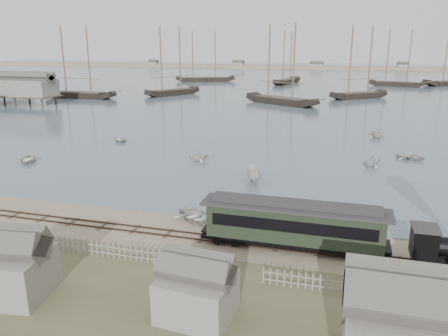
# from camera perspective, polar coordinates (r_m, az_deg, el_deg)

# --- Properties ---
(ground) EXTENTS (600.00, 600.00, 0.00)m
(ground) POSITION_cam_1_polar(r_m,az_deg,el_deg) (37.03, -0.37, -8.05)
(ground) COLOR gray
(ground) RESTS_ON ground
(harbor_water) EXTENTS (600.00, 336.00, 0.06)m
(harbor_water) POSITION_cam_1_polar(r_m,az_deg,el_deg) (203.29, 13.20, 11.28)
(harbor_water) COLOR #475966
(harbor_water) RESTS_ON ground
(rail_track) EXTENTS (120.00, 1.80, 0.16)m
(rail_track) POSITION_cam_1_polar(r_m,az_deg,el_deg) (35.27, -1.27, -9.26)
(rail_track) COLOR #3A271F
(rail_track) RESTS_ON ground
(picket_fence_west) EXTENTS (19.00, 0.10, 1.20)m
(picket_fence_west) POSITION_cam_1_polar(r_m,az_deg,el_deg) (33.59, -14.74, -11.26)
(picket_fence_west) COLOR gray
(picket_fence_west) RESTS_ON ground
(picket_fence_east) EXTENTS (15.00, 0.10, 1.20)m
(picket_fence_east) POSITION_cam_1_polar(r_m,az_deg,el_deg) (29.37, 20.28, -15.99)
(picket_fence_east) COLOR gray
(picket_fence_east) RESTS_ON ground
(shed_left) EXTENTS (5.00, 4.00, 4.10)m
(shed_left) POSITION_cam_1_polar(r_m,az_deg,el_deg) (31.32, -26.16, -14.58)
(shed_left) COLOR gray
(shed_left) RESTS_ON ground
(shed_mid) EXTENTS (4.00, 3.50, 3.60)m
(shed_mid) POSITION_cam_1_polar(r_m,az_deg,el_deg) (26.48, -3.52, -18.74)
(shed_mid) COLOR gray
(shed_mid) RESTS_ON ground
(far_spit) EXTENTS (500.00, 20.00, 1.80)m
(far_spit) POSITION_cam_1_polar(r_m,az_deg,el_deg) (283.07, 14.03, 12.42)
(far_spit) COLOR gray
(far_spit) RESTS_ON ground
(passenger_coach) EXTENTS (13.92, 2.69, 3.38)m
(passenger_coach) POSITION_cam_1_polar(r_m,az_deg,el_deg) (33.28, 9.09, -7.11)
(passenger_coach) COLOR black
(passenger_coach) RESTS_ON ground
(beached_dinghy) EXTENTS (4.91, 5.10, 0.86)m
(beached_dinghy) POSITION_cam_1_polar(r_m,az_deg,el_deg) (38.65, -3.74, -6.33)
(beached_dinghy) COLOR beige
(beached_dinghy) RESTS_ON ground
(rowboat_0) EXTENTS (4.45, 3.94, 0.76)m
(rowboat_0) POSITION_cam_1_polar(r_m,az_deg,el_deg) (62.87, -24.23, 1.07)
(rowboat_0) COLOR beige
(rowboat_0) RESTS_ON harbor_water
(rowboat_1) EXTENTS (3.41, 3.54, 1.43)m
(rowboat_1) POSITION_cam_1_polar(r_m,az_deg,el_deg) (57.77, -3.32, 1.60)
(rowboat_1) COLOR beige
(rowboat_1) RESTS_ON harbor_water
(rowboat_2) EXTENTS (4.33, 2.80, 1.57)m
(rowboat_2) POSITION_cam_1_polar(r_m,az_deg,el_deg) (49.43, 3.80, -0.81)
(rowboat_2) COLOR beige
(rowboat_2) RESTS_ON harbor_water
(rowboat_3) EXTENTS (3.58, 4.26, 0.76)m
(rowboat_3) POSITION_cam_1_polar(r_m,az_deg,el_deg) (63.74, 23.19, 1.37)
(rowboat_3) COLOR beige
(rowboat_3) RESTS_ON harbor_water
(rowboat_4) EXTENTS (3.54, 3.59, 1.43)m
(rowboat_4) POSITION_cam_1_polar(r_m,az_deg,el_deg) (58.32, 18.78, 0.90)
(rowboat_4) COLOR beige
(rowboat_4) RESTS_ON harbor_water
(rowboat_6) EXTENTS (3.96, 4.03, 0.68)m
(rowboat_6) POSITION_cam_1_polar(r_m,az_deg,el_deg) (71.65, -13.46, 3.69)
(rowboat_6) COLOR beige
(rowboat_6) RESTS_ON harbor_water
(rowboat_7) EXTENTS (4.16, 4.05, 1.67)m
(rowboat_7) POSITION_cam_1_polar(r_m,az_deg,el_deg) (76.31, 19.32, 4.34)
(rowboat_7) COLOR beige
(rowboat_7) RESTS_ON harbor_water
(schooner_0) EXTENTS (21.00, 4.92, 20.00)m
(schooner_0) POSITION_cam_1_polar(r_m,az_deg,el_deg) (132.19, -18.61, 12.96)
(schooner_0) COLOR black
(schooner_0) RESTS_ON harbor_water
(schooner_1) EXTENTS (12.97, 17.63, 20.00)m
(schooner_1) POSITION_cam_1_polar(r_m,az_deg,el_deg) (133.98, -6.85, 13.69)
(schooner_1) COLOR black
(schooner_1) RESTS_ON harbor_water
(schooner_2) EXTENTS (20.48, 15.05, 20.00)m
(schooner_2) POSITION_cam_1_polar(r_m,az_deg,el_deg) (113.60, 7.63, 13.28)
(schooner_2) COLOR black
(schooner_2) RESTS_ON harbor_water
(schooner_3) EXTENTS (16.33, 14.41, 20.00)m
(schooner_3) POSITION_cam_1_polar(r_m,az_deg,el_deg) (130.32, 17.50, 13.02)
(schooner_3) COLOR black
(schooner_3) RESTS_ON harbor_water
(schooner_6) EXTENTS (24.30, 14.39, 20.00)m
(schooner_6) POSITION_cam_1_polar(r_m,az_deg,el_deg) (182.85, -2.48, 14.35)
(schooner_6) COLOR black
(schooner_6) RESTS_ON harbor_water
(schooner_7) EXTENTS (8.96, 20.25, 20.00)m
(schooner_7) POSITION_cam_1_polar(r_m,az_deg,el_deg) (174.02, 8.33, 14.12)
(schooner_7) COLOR black
(schooner_7) RESTS_ON harbor_water
(schooner_8) EXTENTS (19.64, 8.65, 20.00)m
(schooner_8) POSITION_cam_1_polar(r_m,az_deg,el_deg) (172.82, 21.94, 13.16)
(schooner_8) COLOR black
(schooner_8) RESTS_ON harbor_water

